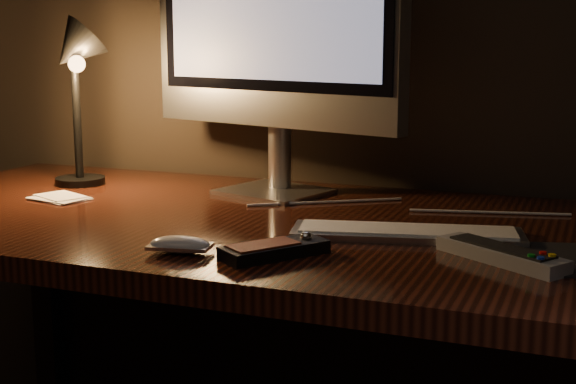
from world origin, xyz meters
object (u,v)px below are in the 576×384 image
at_px(desk, 282,277).
at_px(keyboard, 407,232).
at_px(desk_lamp, 75,73).
at_px(tv_remote, 501,254).
at_px(mouse, 180,247).
at_px(media_remote, 275,249).
at_px(monitor, 272,7).

distance_m(desk, keyboard, 0.32).
bearing_deg(keyboard, desk_lamp, 154.33).
bearing_deg(tv_remote, desk, -172.99).
xyz_separation_m(mouse, desk_lamp, (-0.46, 0.39, 0.24)).
relative_size(desk, media_remote, 9.65).
height_order(desk, mouse, mouse).
distance_m(keyboard, tv_remote, 0.19).
bearing_deg(mouse, desk_lamp, 128.61).
bearing_deg(keyboard, tv_remote, -44.16).
bearing_deg(monitor, tv_remote, -17.99).
height_order(mouse, media_remote, media_remote).
relative_size(mouse, desk_lamp, 0.26).
bearing_deg(media_remote, tv_remote, -38.06).
relative_size(mouse, tv_remote, 0.47).
bearing_deg(tv_remote, desk_lamp, -163.06).
distance_m(desk, tv_remote, 0.49).
distance_m(mouse, tv_remote, 0.47).
xyz_separation_m(media_remote, tv_remote, (0.31, 0.09, 0.00)).
height_order(mouse, desk_lamp, desk_lamp).
distance_m(keyboard, media_remote, 0.24).
relative_size(keyboard, mouse, 3.98).
bearing_deg(desk_lamp, keyboard, 0.85).
xyz_separation_m(media_remote, desk_lamp, (-0.60, 0.36, 0.23)).
bearing_deg(desk_lamp, desk, 6.77).
distance_m(desk, mouse, 0.36).
distance_m(media_remote, desk_lamp, 0.74).
bearing_deg(media_remote, desk_lamp, 94.40).
distance_m(monitor, keyboard, 0.56).
relative_size(monitor, desk_lamp, 1.76).
height_order(monitor, mouse, monitor).
bearing_deg(tv_remote, keyboard, -177.97).
relative_size(mouse, media_remote, 0.56).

